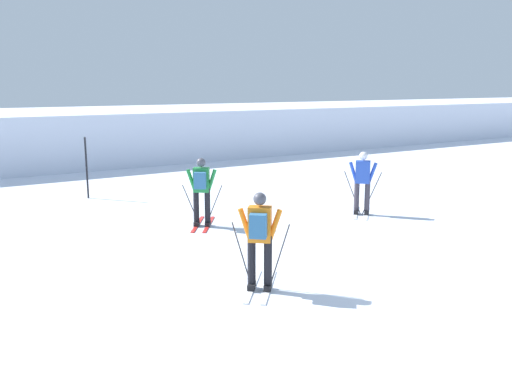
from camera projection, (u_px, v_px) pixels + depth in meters
The scene contains 6 objects.
ground_plane at pixel (407, 264), 10.70m from camera, with size 120.00×120.00×0.00m, color silver.
far_snow_ridge at pixel (111, 133), 26.45m from camera, with size 80.00×8.66×2.26m, color silver.
skier_green at pixel (201, 189), 13.31m from camera, with size 1.22×1.52×1.71m.
skier_orange at pixel (260, 237), 9.12m from camera, with size 1.31×1.47×1.71m.
skier_blue at pixel (362, 181), 14.55m from camera, with size 1.39×1.40×1.71m.
trail_marker_pole at pixel (87, 168), 16.65m from camera, with size 0.06×0.06×1.89m, color black.
Camera 1 is at (-7.90, -7.14, 3.47)m, focal length 38.22 mm.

